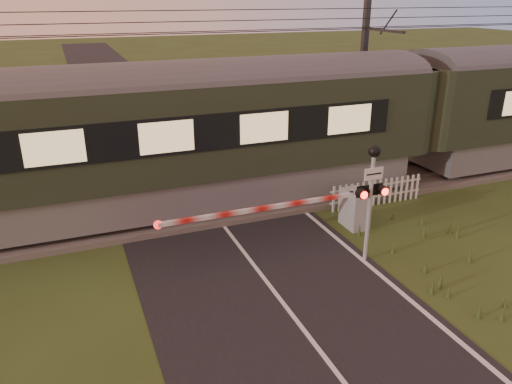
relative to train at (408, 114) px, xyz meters
name	(u,v)px	position (x,y,z in m)	size (l,w,h in m)	color
ground	(293,317)	(-7.65, -6.50, -2.48)	(160.00, 160.00, 0.00)	#303D17
road	(298,322)	(-7.63, -6.73, -2.47)	(6.00, 140.00, 0.03)	black
track_bed	(208,205)	(-7.65, 0.00, -2.41)	(140.00, 3.40, 0.39)	#47423D
overhead_wires	(202,24)	(-7.65, 0.00, 3.25)	(120.00, 0.62, 0.62)	black
train	(408,114)	(0.00, 0.00, 0.00)	(47.14, 3.25, 4.40)	slate
boom_gate	(346,208)	(-4.31, -3.03, -1.84)	(7.00, 0.88, 1.17)	gray
crossing_signal	(372,183)	(-4.81, -4.91, -0.32)	(0.80, 0.34, 3.13)	gray
picket_fence	(377,192)	(-2.43, -1.89, -2.03)	(3.46, 0.07, 0.88)	silver
catenary_mast	(363,78)	(-0.59, 2.22, 0.99)	(0.21, 2.45, 6.65)	#2D2D30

